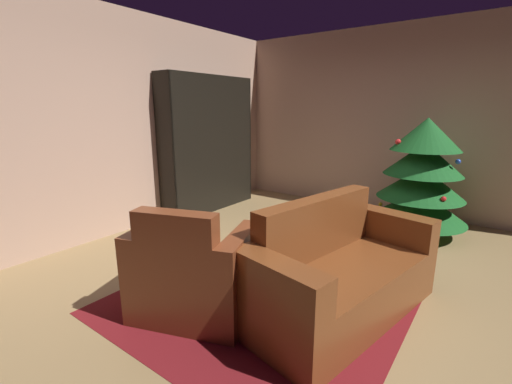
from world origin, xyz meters
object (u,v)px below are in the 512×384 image
object	(u,v)px
book_stack_on_table	(259,249)
decorated_tree	(422,177)
bottle_on_table	(260,232)
bookshelf_unit	(213,143)
armchair_red	(193,275)
coffee_table	(262,259)
couch_red	(339,275)

from	to	relation	value
book_stack_on_table	decorated_tree	size ratio (longest dim) A/B	0.14
book_stack_on_table	bottle_on_table	world-z (taller)	bottle_on_table
bottle_on_table	bookshelf_unit	bearing A→B (deg)	141.15
armchair_red	bottle_on_table	distance (m)	0.69
coffee_table	bottle_on_table	size ratio (longest dim) A/B	2.24
book_stack_on_table	bottle_on_table	distance (m)	0.21
decorated_tree	coffee_table	bearing A→B (deg)	-105.88
armchair_red	book_stack_on_table	xyz separation A→B (m)	(0.29, 0.47, 0.13)
decorated_tree	armchair_red	bearing A→B (deg)	-109.00
coffee_table	decorated_tree	bearing A→B (deg)	74.12
bottle_on_table	decorated_tree	bearing A→B (deg)	70.30
bottle_on_table	decorated_tree	xyz separation A→B (m)	(0.84, 2.34, 0.21)
coffee_table	bottle_on_table	xyz separation A→B (m)	(-0.13, 0.15, 0.16)
armchair_red	coffee_table	distance (m)	0.58
coffee_table	decorated_tree	world-z (taller)	decorated_tree
book_stack_on_table	decorated_tree	distance (m)	2.62
armchair_red	coffee_table	xyz separation A→B (m)	(0.31, 0.48, 0.04)
bookshelf_unit	bottle_on_table	size ratio (longest dim) A/B	6.45
armchair_red	coffee_table	bearing A→B (deg)	56.84
armchair_red	decorated_tree	world-z (taller)	decorated_tree
couch_red	decorated_tree	world-z (taller)	decorated_tree
armchair_red	bottle_on_table	xyz separation A→B (m)	(0.18, 0.63, 0.21)
bookshelf_unit	bottle_on_table	distance (m)	2.75
coffee_table	armchair_red	bearing A→B (deg)	-123.16
armchair_red	couch_red	distance (m)	1.15
armchair_red	book_stack_on_table	world-z (taller)	armchair_red
coffee_table	book_stack_on_table	world-z (taller)	book_stack_on_table
book_stack_on_table	decorated_tree	bearing A→B (deg)	73.69
armchair_red	couch_red	xyz separation A→B (m)	(0.90, 0.71, -0.02)
bookshelf_unit	book_stack_on_table	distance (m)	2.95
couch_red	bottle_on_table	distance (m)	0.76
bookshelf_unit	coffee_table	world-z (taller)	bookshelf_unit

